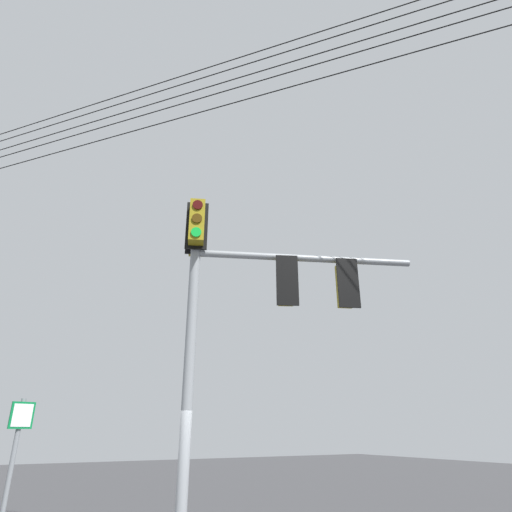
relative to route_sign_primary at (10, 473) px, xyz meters
The scene contains 3 objects.
signal_mast_assembly 4.67m from the route_sign_primary, 98.32° to the right, with size 2.21×4.54×6.56m.
route_sign_primary is the anchor object (origin of this frame).
overhead_wire_span 8.39m from the route_sign_primary, 64.68° to the right, with size 21.94×17.53×1.81m.
Camera 1 is at (-7.36, 2.49, 2.17)m, focal length 30.55 mm.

